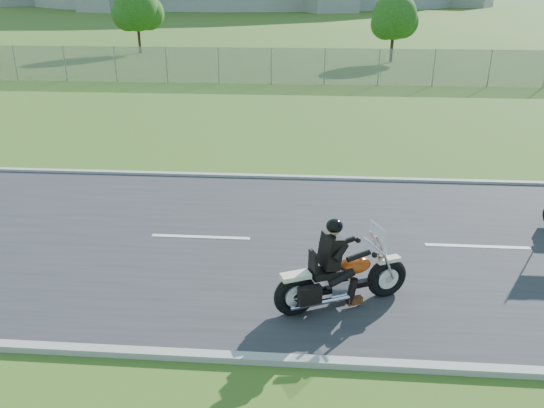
{
  "coord_description": "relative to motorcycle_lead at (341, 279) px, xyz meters",
  "views": [
    {
      "loc": [
        0.4,
        -10.43,
        5.21
      ],
      "look_at": [
        -0.41,
        0.0,
        0.88
      ],
      "focal_mm": 35.0,
      "sensor_mm": 36.0,
      "label": 1
    }
  ],
  "objects": [
    {
      "name": "ground",
      "position": [
        -0.96,
        2.45,
        -0.54
      ],
      "size": [
        420.0,
        420.0,
        0.0
      ],
      "primitive_type": "plane",
      "color": "#2E5019",
      "rests_on": "ground"
    },
    {
      "name": "road",
      "position": [
        -0.96,
        2.45,
        -0.52
      ],
      "size": [
        120.0,
        8.0,
        0.04
      ],
      "primitive_type": "cube",
      "color": "#28282B",
      "rests_on": "ground"
    },
    {
      "name": "curb_north",
      "position": [
        -0.96,
        6.5,
        -0.49
      ],
      "size": [
        120.0,
        0.18,
        0.12
      ],
      "primitive_type": "cube",
      "color": "#9E9B93",
      "rests_on": "ground"
    },
    {
      "name": "curb_south",
      "position": [
        -0.96,
        -1.6,
        -0.49
      ],
      "size": [
        120.0,
        0.18,
        0.12
      ],
      "primitive_type": "cube",
      "color": "#9E9B93",
      "rests_on": "ground"
    },
    {
      "name": "fence",
      "position": [
        -5.96,
        22.45,
        0.46
      ],
      "size": [
        60.0,
        0.03,
        2.0
      ],
      "primitive_type": "cube",
      "color": "gray",
      "rests_on": "ground"
    },
    {
      "name": "tree_fence_near",
      "position": [
        5.08,
        32.49,
        2.44
      ],
      "size": [
        3.52,
        3.28,
        4.75
      ],
      "color": "#382316",
      "rests_on": "ground"
    },
    {
      "name": "tree_fence_mid",
      "position": [
        -14.91,
        36.49,
        2.77
      ],
      "size": [
        3.96,
        3.69,
        5.3
      ],
      "color": "#382316",
      "rests_on": "ground"
    },
    {
      "name": "motorcycle_lead",
      "position": [
        0.0,
        0.0,
        0.0
      ],
      "size": [
        2.38,
        1.29,
        1.7
      ],
      "rotation": [
        0.0,
        0.0,
        0.42
      ],
      "color": "black",
      "rests_on": "ground"
    }
  ]
}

